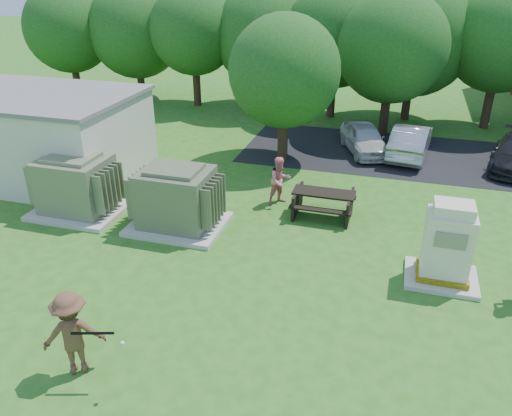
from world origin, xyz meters
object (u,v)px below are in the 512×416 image
(picnic_table, at_px, (323,201))
(person_at_picnic, at_px, (280,181))
(transformer_right, at_px, (177,200))
(car_silver_a, at_px, (411,140))
(generator_cabinet, at_px, (447,248))
(batter, at_px, (73,333))
(transformer_left, at_px, (77,186))
(car_white, at_px, (364,138))

(picnic_table, bearing_deg, person_at_picnic, 162.06)
(transformer_right, xyz_separation_m, picnic_table, (4.41, 2.11, -0.42))
(picnic_table, relative_size, person_at_picnic, 1.19)
(transformer_right, distance_m, car_silver_a, 11.48)
(picnic_table, distance_m, person_at_picnic, 1.76)
(generator_cabinet, xyz_separation_m, person_at_picnic, (-5.40, 3.43, -0.15))
(generator_cabinet, bearing_deg, picnic_table, 142.28)
(batter, distance_m, person_at_picnic, 9.36)
(transformer_right, height_order, person_at_picnic, transformer_right)
(transformer_left, xyz_separation_m, person_at_picnic, (6.46, 2.64, -0.10))
(generator_cabinet, xyz_separation_m, car_silver_a, (-1.02, 9.78, -0.31))
(person_at_picnic, relative_size, car_silver_a, 0.41)
(batter, bearing_deg, picnic_table, -143.94)
(transformer_left, distance_m, generator_cabinet, 11.88)
(transformer_right, bearing_deg, batter, -84.53)
(batter, bearing_deg, transformer_right, -114.63)
(transformer_right, xyz_separation_m, car_white, (5.14, 8.87, -0.33))
(picnic_table, relative_size, car_white, 0.55)
(car_white, bearing_deg, person_at_picnic, -133.11)
(picnic_table, bearing_deg, transformer_left, -165.45)
(transformer_left, relative_size, picnic_table, 1.45)
(batter, bearing_deg, transformer_left, -86.39)
(transformer_right, relative_size, car_silver_a, 0.70)
(batter, xyz_separation_m, car_white, (4.52, 15.34, -0.33))
(generator_cabinet, distance_m, person_at_picnic, 6.40)
(transformer_left, distance_m, car_silver_a, 14.09)
(generator_cabinet, distance_m, batter, 9.44)
(picnic_table, bearing_deg, generator_cabinet, -37.72)
(person_at_picnic, xyz_separation_m, car_silver_a, (4.38, 6.35, -0.16))
(batter, xyz_separation_m, person_at_picnic, (2.14, 9.11, -0.10))
(batter, bearing_deg, car_white, -136.52)
(transformer_right, bearing_deg, car_silver_a, 51.54)
(generator_cabinet, xyz_separation_m, car_white, (-3.02, 9.66, -0.37))
(person_at_picnic, distance_m, car_silver_a, 7.72)
(transformer_left, bearing_deg, car_white, 45.09)
(transformer_right, height_order, batter, transformer_right)
(person_at_picnic, bearing_deg, car_white, 24.73)
(transformer_left, xyz_separation_m, batter, (4.32, -6.47, 0.00))
(transformer_left, distance_m, person_at_picnic, 6.98)
(transformer_left, xyz_separation_m, transformer_right, (3.70, 0.00, 0.00))
(generator_cabinet, relative_size, person_at_picnic, 1.34)
(car_white, bearing_deg, transformer_right, -142.28)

